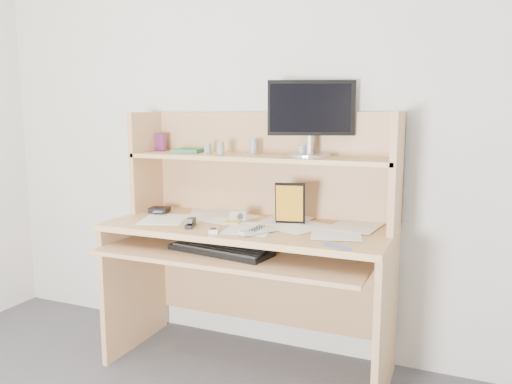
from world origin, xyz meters
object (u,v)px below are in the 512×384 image
at_px(tv_remote, 257,231).
at_px(game_case, 290,203).
at_px(keyboard, 221,249).
at_px(monitor, 311,116).
at_px(desk, 254,232).

distance_m(tv_remote, game_case, 0.26).
relative_size(keyboard, game_case, 2.51).
bearing_deg(monitor, tv_remote, -132.99).
relative_size(keyboard, monitor, 1.26).
relative_size(game_case, monitor, 0.50).
xyz_separation_m(keyboard, monitor, (0.31, 0.37, 0.61)).
height_order(desk, keyboard, desk).
height_order(desk, game_case, desk).
bearing_deg(desk, game_case, -2.69).
distance_m(keyboard, monitor, 0.78).
bearing_deg(tv_remote, keyboard, -144.09).
bearing_deg(game_case, tv_remote, -122.13).
height_order(keyboard, monitor, monitor).
xyz_separation_m(keyboard, tv_remote, (0.18, 0.02, 0.10)).
height_order(keyboard, game_case, game_case).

